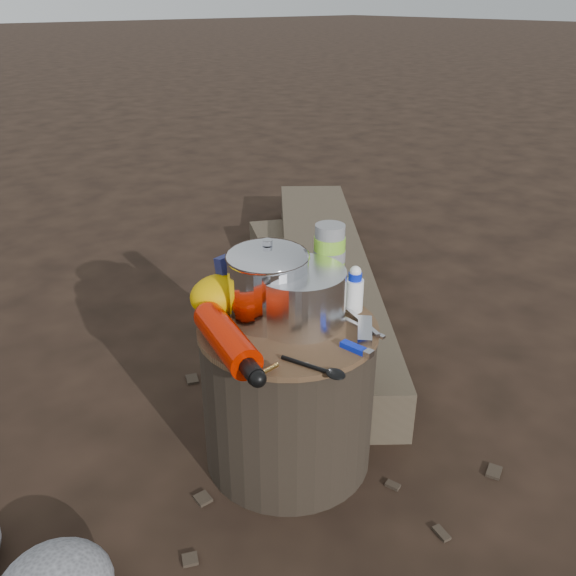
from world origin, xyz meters
TOP-DOWN VIEW (x-y plane):
  - ground at (0.00, 0.00)m, footprint 60.00×60.00m
  - stump at (0.00, 0.00)m, footprint 0.42×0.42m
  - log_main at (0.73, 0.66)m, footprint 1.40×1.68m
  - log_small at (0.62, 0.65)m, footprint 0.77×1.24m
  - foil_windscreen at (0.03, 0.00)m, footprint 0.21×0.21m
  - camping_pot at (-0.01, 0.06)m, footprint 0.19×0.19m
  - fuel_bottle at (-0.18, -0.01)m, footprint 0.13×0.30m
  - thermos at (0.17, 0.05)m, footprint 0.08×0.08m
  - travel_mug at (0.09, 0.13)m, footprint 0.08×0.08m
  - stuff_sack at (-0.09, 0.15)m, footprint 0.14×0.11m
  - food_pouch at (-0.02, 0.17)m, footprint 0.11×0.04m
  - lighter at (0.04, -0.17)m, footprint 0.03×0.08m
  - multitool at (0.11, -0.14)m, footprint 0.10×0.10m
  - pot_grabber at (0.12, -0.11)m, footprint 0.05×0.14m
  - spork at (-0.08, -0.16)m, footprint 0.08×0.14m
  - squeeze_bottle at (0.17, -0.04)m, footprint 0.04×0.04m

SIDE VIEW (x-z plane):
  - ground at x=0.00m, z-range 0.00..0.00m
  - log_small at x=0.62m, z-range 0.00..0.11m
  - log_main at x=0.73m, z-range 0.00..0.16m
  - stump at x=0.00m, z-range 0.00..0.38m
  - spork at x=-0.08m, z-range 0.38..0.39m
  - pot_grabber at x=0.12m, z-range 0.38..0.40m
  - lighter at x=0.04m, z-range 0.38..0.40m
  - multitool at x=0.11m, z-range 0.38..0.40m
  - fuel_bottle at x=-0.18m, z-range 0.38..0.45m
  - stuff_sack at x=-0.09m, z-range 0.38..0.48m
  - squeeze_bottle at x=0.17m, z-range 0.38..0.49m
  - travel_mug at x=0.09m, z-range 0.38..0.50m
  - foil_windscreen at x=0.03m, z-range 0.38..0.51m
  - food_pouch at x=-0.02m, z-range 0.38..0.52m
  - camping_pot at x=-0.01m, z-range 0.38..0.57m
  - thermos at x=0.17m, z-range 0.38..0.57m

